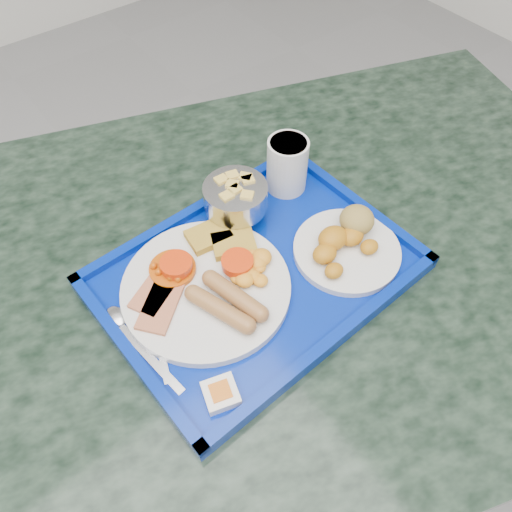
{
  "coord_description": "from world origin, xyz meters",
  "views": [
    {
      "loc": [
        0.27,
        0.1,
        1.48
      ],
      "look_at": [
        0.55,
        0.47,
        0.88
      ],
      "focal_mm": 35.0,
      "sensor_mm": 36.0,
      "label": 1
    }
  ],
  "objects_px": {
    "table": "(268,320)",
    "tray": "(256,274)",
    "fruit_bowl": "(236,197)",
    "bread_plate": "(347,243)",
    "juice_cup": "(287,164)",
    "main_plate": "(210,282)"
  },
  "relations": [
    {
      "from": "main_plate",
      "to": "table",
      "type": "bearing_deg",
      "value": 0.46
    },
    {
      "from": "tray",
      "to": "fruit_bowl",
      "type": "distance_m",
      "value": 0.13
    },
    {
      "from": "bread_plate",
      "to": "juice_cup",
      "type": "xyz_separation_m",
      "value": [
        0.02,
        0.17,
        0.04
      ]
    },
    {
      "from": "table",
      "to": "fruit_bowl",
      "type": "height_order",
      "value": "fruit_bowl"
    },
    {
      "from": "table",
      "to": "tray",
      "type": "bearing_deg",
      "value": -156.55
    },
    {
      "from": "main_plate",
      "to": "juice_cup",
      "type": "relative_size",
      "value": 2.6
    },
    {
      "from": "tray",
      "to": "table",
      "type": "bearing_deg",
      "value": 23.45
    },
    {
      "from": "tray",
      "to": "bread_plate",
      "type": "bearing_deg",
      "value": -20.64
    },
    {
      "from": "bread_plate",
      "to": "juice_cup",
      "type": "height_order",
      "value": "juice_cup"
    },
    {
      "from": "main_plate",
      "to": "fruit_bowl",
      "type": "xyz_separation_m",
      "value": [
        0.12,
        0.09,
        0.03
      ]
    },
    {
      "from": "bread_plate",
      "to": "fruit_bowl",
      "type": "height_order",
      "value": "fruit_bowl"
    },
    {
      "from": "main_plate",
      "to": "juice_cup",
      "type": "xyz_separation_m",
      "value": [
        0.23,
        0.1,
        0.04
      ]
    },
    {
      "from": "table",
      "to": "tray",
      "type": "xyz_separation_m",
      "value": [
        -0.05,
        -0.02,
        0.22
      ]
    },
    {
      "from": "main_plate",
      "to": "bread_plate",
      "type": "xyz_separation_m",
      "value": [
        0.22,
        -0.07,
        0.0
      ]
    },
    {
      "from": "table",
      "to": "bread_plate",
      "type": "relative_size",
      "value": 8.92
    },
    {
      "from": "table",
      "to": "bread_plate",
      "type": "xyz_separation_m",
      "value": [
        0.1,
        -0.07,
        0.25
      ]
    },
    {
      "from": "bread_plate",
      "to": "fruit_bowl",
      "type": "distance_m",
      "value": 0.19
    },
    {
      "from": "table",
      "to": "juice_cup",
      "type": "height_order",
      "value": "juice_cup"
    },
    {
      "from": "bread_plate",
      "to": "juice_cup",
      "type": "relative_size",
      "value": 1.74
    },
    {
      "from": "table",
      "to": "juice_cup",
      "type": "relative_size",
      "value": 15.54
    },
    {
      "from": "tray",
      "to": "bread_plate",
      "type": "height_order",
      "value": "bread_plate"
    },
    {
      "from": "main_plate",
      "to": "bread_plate",
      "type": "distance_m",
      "value": 0.23
    }
  ]
}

